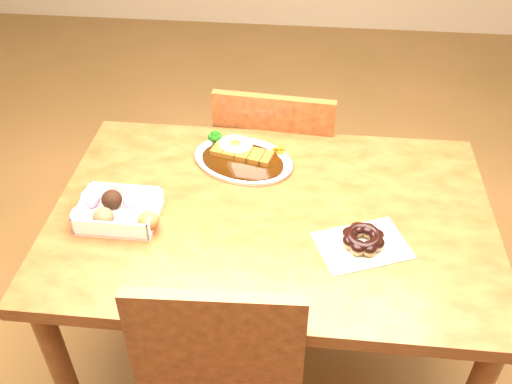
# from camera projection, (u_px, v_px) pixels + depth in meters

# --- Properties ---
(ground) EXTENTS (6.00, 6.00, 0.00)m
(ground) POSITION_uv_depth(u_px,v_px,m) (268.00, 369.00, 2.03)
(ground) COLOR brown
(ground) RESTS_ON ground
(table) EXTENTS (1.20, 0.80, 0.75)m
(table) POSITION_uv_depth(u_px,v_px,m) (272.00, 238.00, 1.62)
(table) COLOR #512710
(table) RESTS_ON ground
(chair_far) EXTENTS (0.45, 0.45, 0.87)m
(chair_far) POSITION_uv_depth(u_px,v_px,m) (277.00, 172.00, 2.14)
(chair_far) COLOR #512710
(chair_far) RESTS_ON ground
(katsu_curry_plate) EXTENTS (0.35, 0.30, 0.06)m
(katsu_curry_plate) POSITION_uv_depth(u_px,v_px,m) (242.00, 157.00, 1.73)
(katsu_curry_plate) COLOR white
(katsu_curry_plate) RESTS_ON table
(donut_box) EXTENTS (0.24, 0.16, 0.06)m
(donut_box) POSITION_uv_depth(u_px,v_px,m) (117.00, 210.00, 1.52)
(donut_box) COLOR white
(donut_box) RESTS_ON table
(pon_de_ring) EXTENTS (0.27, 0.23, 0.04)m
(pon_de_ring) POSITION_uv_depth(u_px,v_px,m) (363.00, 239.00, 1.44)
(pon_de_ring) COLOR silver
(pon_de_ring) RESTS_ON table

